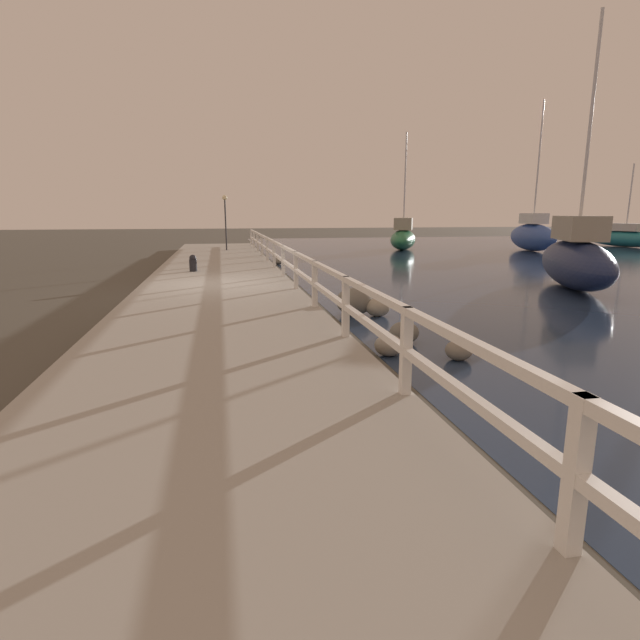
# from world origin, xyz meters

# --- Properties ---
(ground_plane) EXTENTS (120.00, 120.00, 0.00)m
(ground_plane) POSITION_xyz_m (0.00, 0.00, 0.00)
(ground_plane) COLOR #4C473D
(dock_walkway) EXTENTS (3.98, 36.00, 0.32)m
(dock_walkway) POSITION_xyz_m (0.00, 0.00, 0.16)
(dock_walkway) COLOR #9E998E
(dock_walkway) RESTS_ON ground
(railing) EXTENTS (0.10, 32.50, 0.91)m
(railing) POSITION_xyz_m (1.89, 0.00, 0.94)
(railing) COLOR white
(railing) RESTS_ON dock_walkway
(boulder_upstream) EXTENTS (0.44, 0.39, 0.33)m
(boulder_upstream) POSITION_xyz_m (2.47, 7.81, 0.16)
(boulder_upstream) COLOR slate
(boulder_upstream) RESTS_ON ground
(boulder_water_edge) EXTENTS (0.41, 0.37, 0.31)m
(boulder_water_edge) POSITION_xyz_m (3.49, -6.74, 0.15)
(boulder_water_edge) COLOR slate
(boulder_water_edge) RESTS_ON ground
(boulder_far_strip) EXTENTS (0.78, 0.71, 0.59)m
(boulder_far_strip) POSITION_xyz_m (2.86, -3.17, 0.29)
(boulder_far_strip) COLOR #666056
(boulder_far_strip) RESTS_ON ground
(boulder_downstream) EXTENTS (0.53, 0.47, 0.39)m
(boulder_downstream) POSITION_xyz_m (3.30, -3.43, 0.20)
(boulder_downstream) COLOR gray
(boulder_downstream) RESTS_ON ground
(boulder_near_dock) EXTENTS (0.49, 0.45, 0.37)m
(boulder_near_dock) POSITION_xyz_m (3.05, -5.65, 0.19)
(boulder_near_dock) COLOR #666056
(boulder_near_dock) RESTS_ON ground
(boulder_mid_strip) EXTENTS (0.44, 0.40, 0.33)m
(boulder_mid_strip) POSITION_xyz_m (2.55, -6.31, 0.16)
(boulder_mid_strip) COLOR gray
(boulder_mid_strip) RESTS_ON ground
(mooring_bollard) EXTENTS (0.24, 0.24, 0.53)m
(mooring_bollard) POSITION_xyz_m (-0.77, 3.04, 0.58)
(mooring_bollard) COLOR black
(mooring_bollard) RESTS_ON dock_walkway
(dock_lamp) EXTENTS (0.24, 0.24, 2.69)m
(dock_lamp) POSITION_xyz_m (0.41, 12.29, 2.28)
(dock_lamp) COLOR #2D2D33
(dock_lamp) RESTS_ON dock_walkway
(sailboat_green) EXTENTS (3.37, 5.27, 6.68)m
(sailboat_green) POSITION_xyz_m (10.83, 15.23, 0.74)
(sailboat_green) COLOR #236B42
(sailboat_green) RESTS_ON water_surface
(sailboat_blue) EXTENTS (2.37, 5.71, 8.20)m
(sailboat_blue) POSITION_xyz_m (17.80, 12.87, 0.89)
(sailboat_blue) COLOR #2D4C9E
(sailboat_blue) RESTS_ON water_surface
(sailboat_teal) EXTENTS (2.22, 5.92, 5.18)m
(sailboat_teal) POSITION_xyz_m (25.81, 14.82, 0.60)
(sailboat_teal) COLOR #1E707A
(sailboat_teal) RESTS_ON water_surface
(sailboat_navy) EXTENTS (3.45, 5.68, 7.38)m
(sailboat_navy) POSITION_xyz_m (10.15, -0.61, 0.84)
(sailboat_navy) COLOR #192347
(sailboat_navy) RESTS_ON water_surface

